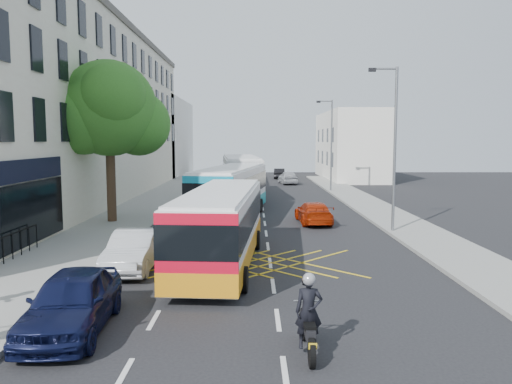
{
  "coord_description": "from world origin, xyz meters",
  "views": [
    {
      "loc": [
        -0.62,
        -12.46,
        4.62
      ],
      "look_at": [
        -0.51,
        10.82,
        2.2
      ],
      "focal_mm": 35.0,
      "sensor_mm": 36.0,
      "label": 1
    }
  ],
  "objects_px": {
    "parked_car_silver": "(134,250)",
    "distant_car_silver": "(288,177)",
    "distant_car_grey": "(242,178)",
    "distant_car_dark": "(279,173)",
    "bus_mid": "(231,192)",
    "parked_car_blue": "(72,301)",
    "lamp_far": "(330,140)",
    "motorbike": "(309,316)",
    "bus_near": "(221,226)",
    "street_tree": "(109,109)",
    "lamp_near": "(393,140)",
    "bus_far": "(241,175)",
    "red_hatchback": "(313,213)"
  },
  "relations": [
    {
      "from": "parked_car_silver",
      "to": "distant_car_silver",
      "type": "relative_size",
      "value": 1.03
    },
    {
      "from": "distant_car_grey",
      "to": "distant_car_dark",
      "type": "relative_size",
      "value": 1.26
    },
    {
      "from": "bus_mid",
      "to": "parked_car_blue",
      "type": "relative_size",
      "value": 2.57
    },
    {
      "from": "distant_car_grey",
      "to": "distant_car_silver",
      "type": "bearing_deg",
      "value": 1.2
    },
    {
      "from": "lamp_far",
      "to": "motorbike",
      "type": "height_order",
      "value": "lamp_far"
    },
    {
      "from": "lamp_far",
      "to": "distant_car_silver",
      "type": "bearing_deg",
      "value": 110.94
    },
    {
      "from": "bus_near",
      "to": "distant_car_dark",
      "type": "distance_m",
      "value": 42.71
    },
    {
      "from": "parked_car_silver",
      "to": "distant_car_dark",
      "type": "distance_m",
      "value": 43.73
    },
    {
      "from": "street_tree",
      "to": "distant_car_grey",
      "type": "relative_size",
      "value": 1.9
    },
    {
      "from": "lamp_near",
      "to": "bus_near",
      "type": "bearing_deg",
      "value": -141.85
    },
    {
      "from": "bus_near",
      "to": "distant_car_grey",
      "type": "height_order",
      "value": "bus_near"
    },
    {
      "from": "motorbike",
      "to": "distant_car_silver",
      "type": "bearing_deg",
      "value": 86.98
    },
    {
      "from": "parked_car_silver",
      "to": "distant_car_dark",
      "type": "xyz_separation_m",
      "value": [
        7.4,
        43.1,
        -0.09
      ]
    },
    {
      "from": "parked_car_silver",
      "to": "parked_car_blue",
      "type": "bearing_deg",
      "value": -91.14
    },
    {
      "from": "bus_far",
      "to": "red_hatchback",
      "type": "bearing_deg",
      "value": -76.45
    },
    {
      "from": "bus_mid",
      "to": "distant_car_dark",
      "type": "height_order",
      "value": "bus_mid"
    },
    {
      "from": "street_tree",
      "to": "red_hatchback",
      "type": "bearing_deg",
      "value": 0.4
    },
    {
      "from": "parked_car_blue",
      "to": "distant_car_silver",
      "type": "height_order",
      "value": "parked_car_blue"
    },
    {
      "from": "bus_near",
      "to": "red_hatchback",
      "type": "bearing_deg",
      "value": 68.24
    },
    {
      "from": "distant_car_grey",
      "to": "motorbike",
      "type": "bearing_deg",
      "value": -93.57
    },
    {
      "from": "motorbike",
      "to": "parked_car_blue",
      "type": "xyz_separation_m",
      "value": [
        -5.58,
        1.3,
        -0.1
      ]
    },
    {
      "from": "parked_car_blue",
      "to": "distant_car_grey",
      "type": "relative_size",
      "value": 0.94
    },
    {
      "from": "lamp_far",
      "to": "bus_mid",
      "type": "relative_size",
      "value": 0.72
    },
    {
      "from": "lamp_near",
      "to": "parked_car_blue",
      "type": "bearing_deg",
      "value": -131.35
    },
    {
      "from": "lamp_near",
      "to": "distant_car_silver",
      "type": "bearing_deg",
      "value": 96.41
    },
    {
      "from": "street_tree",
      "to": "motorbike",
      "type": "relative_size",
      "value": 4.35
    },
    {
      "from": "lamp_near",
      "to": "motorbike",
      "type": "height_order",
      "value": "lamp_near"
    },
    {
      "from": "parked_car_blue",
      "to": "distant_car_silver",
      "type": "relative_size",
      "value": 1.06
    },
    {
      "from": "distant_car_grey",
      "to": "lamp_far",
      "type": "bearing_deg",
      "value": -50.45
    },
    {
      "from": "distant_car_grey",
      "to": "lamp_near",
      "type": "bearing_deg",
      "value": -80.67
    },
    {
      "from": "bus_far",
      "to": "distant_car_silver",
      "type": "height_order",
      "value": "bus_far"
    },
    {
      "from": "street_tree",
      "to": "lamp_near",
      "type": "bearing_deg",
      "value": -11.4
    },
    {
      "from": "street_tree",
      "to": "lamp_near",
      "type": "xyz_separation_m",
      "value": [
        14.71,
        -2.97,
        -1.68
      ]
    },
    {
      "from": "motorbike",
      "to": "bus_far",
      "type": "bearing_deg",
      "value": 94.5
    },
    {
      "from": "bus_near",
      "to": "bus_far",
      "type": "xyz_separation_m",
      "value": [
        0.14,
        22.7,
        0.27
      ]
    },
    {
      "from": "lamp_near",
      "to": "bus_far",
      "type": "distance_m",
      "value": 18.42
    },
    {
      "from": "lamp_far",
      "to": "distant_car_silver",
      "type": "relative_size",
      "value": 1.95
    },
    {
      "from": "street_tree",
      "to": "distant_car_dark",
      "type": "bearing_deg",
      "value": 71.66
    },
    {
      "from": "lamp_near",
      "to": "lamp_far",
      "type": "xyz_separation_m",
      "value": [
        0.0,
        20.0,
        0.0
      ]
    },
    {
      "from": "street_tree",
      "to": "bus_near",
      "type": "distance_m",
      "value": 12.4
    },
    {
      "from": "bus_mid",
      "to": "bus_far",
      "type": "bearing_deg",
      "value": 98.27
    },
    {
      "from": "distant_car_silver",
      "to": "distant_car_dark",
      "type": "bearing_deg",
      "value": -92.23
    },
    {
      "from": "lamp_near",
      "to": "red_hatchback",
      "type": "bearing_deg",
      "value": 138.81
    },
    {
      "from": "lamp_near",
      "to": "distant_car_dark",
      "type": "distance_m",
      "value": 36.59
    },
    {
      "from": "bus_far",
      "to": "parked_car_blue",
      "type": "xyz_separation_m",
      "value": [
        -3.34,
        -29.14,
        -1.01
      ]
    },
    {
      "from": "bus_near",
      "to": "distant_car_dark",
      "type": "bearing_deg",
      "value": 88.33
    },
    {
      "from": "lamp_far",
      "to": "parked_car_silver",
      "type": "height_order",
      "value": "lamp_far"
    },
    {
      "from": "lamp_near",
      "to": "distant_car_grey",
      "type": "xyz_separation_m",
      "value": [
        -8.01,
        27.63,
        -3.97
      ]
    },
    {
      "from": "lamp_near",
      "to": "bus_near",
      "type": "xyz_separation_m",
      "value": [
        -8.02,
        -6.3,
        -3.14
      ]
    },
    {
      "from": "lamp_far",
      "to": "bus_mid",
      "type": "height_order",
      "value": "lamp_far"
    }
  ]
}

